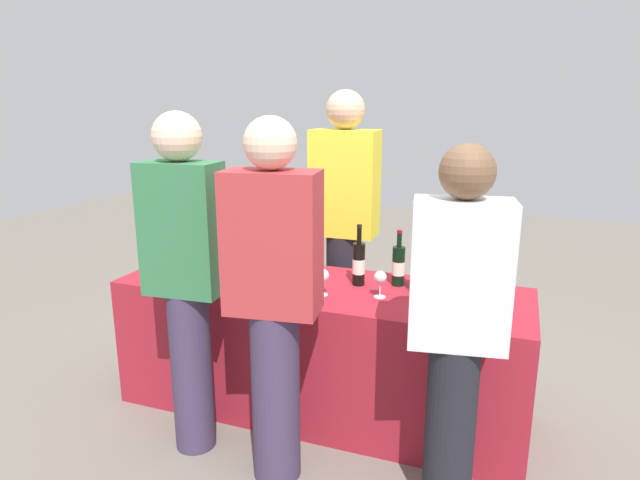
{
  "coord_description": "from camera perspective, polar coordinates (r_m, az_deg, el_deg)",
  "views": [
    {
      "loc": [
        0.94,
        -2.58,
        1.68
      ],
      "look_at": [
        0.0,
        0.0,
        0.97
      ],
      "focal_mm": 30.48,
      "sensor_mm": 36.0,
      "label": 1
    }
  ],
  "objects": [
    {
      "name": "ground_plane",
      "position": [
        3.22,
        0.0,
        -17.0
      ],
      "size": [
        12.0,
        12.0,
        0.0
      ],
      "primitive_type": "plane",
      "color": "slate"
    },
    {
      "name": "tasting_table",
      "position": [
        3.05,
        0.0,
        -11.2
      ],
      "size": [
        2.18,
        0.69,
        0.72
      ],
      "primitive_type": "cube",
      "color": "maroon",
      "rests_on": "ground_plane"
    },
    {
      "name": "wine_bottle_0",
      "position": [
        3.38,
        -13.24,
        -0.43
      ],
      "size": [
        0.08,
        0.08,
        0.31
      ],
      "color": "black",
      "rests_on": "tasting_table"
    },
    {
      "name": "wine_bottle_1",
      "position": [
        3.25,
        -11.3,
        -0.84
      ],
      "size": [
        0.08,
        0.08,
        0.33
      ],
      "color": "black",
      "rests_on": "tasting_table"
    },
    {
      "name": "wine_bottle_2",
      "position": [
        3.22,
        -9.53,
        -0.86
      ],
      "size": [
        0.07,
        0.07,
        0.33
      ],
      "color": "black",
      "rests_on": "tasting_table"
    },
    {
      "name": "wine_bottle_3",
      "position": [
        2.89,
        4.09,
        -2.45
      ],
      "size": [
        0.07,
        0.07,
        0.33
      ],
      "color": "black",
      "rests_on": "tasting_table"
    },
    {
      "name": "wine_bottle_4",
      "position": [
        2.91,
        8.24,
        -2.65
      ],
      "size": [
        0.07,
        0.07,
        0.3
      ],
      "color": "black",
      "rests_on": "tasting_table"
    },
    {
      "name": "wine_bottle_5",
      "position": [
        2.82,
        10.23,
        -3.12
      ],
      "size": [
        0.07,
        0.07,
        0.32
      ],
      "color": "black",
      "rests_on": "tasting_table"
    },
    {
      "name": "wine_glass_0",
      "position": [
        3.06,
        -10.79,
        -2.09
      ],
      "size": [
        0.07,
        0.07,
        0.14
      ],
      "color": "silver",
      "rests_on": "tasting_table"
    },
    {
      "name": "wine_glass_1",
      "position": [
        2.87,
        -3.41,
        -2.99
      ],
      "size": [
        0.07,
        0.07,
        0.14
      ],
      "color": "silver",
      "rests_on": "tasting_table"
    },
    {
      "name": "wine_glass_2",
      "position": [
        2.73,
        0.24,
        -3.86
      ],
      "size": [
        0.07,
        0.07,
        0.14
      ],
      "color": "silver",
      "rests_on": "tasting_table"
    },
    {
      "name": "wine_glass_3",
      "position": [
        2.72,
        6.35,
        -4.03
      ],
      "size": [
        0.06,
        0.06,
        0.14
      ],
      "color": "silver",
      "rests_on": "tasting_table"
    },
    {
      "name": "ice_bucket",
      "position": [
        3.23,
        -14.02,
        -1.55
      ],
      "size": [
        0.2,
        0.2,
        0.19
      ],
      "primitive_type": "cylinder",
      "color": "silver",
      "rests_on": "tasting_table"
    },
    {
      "name": "server_pouring",
      "position": [
        3.39,
        2.55,
        2.05
      ],
      "size": [
        0.41,
        0.23,
        1.74
      ],
      "rotation": [
        0.0,
        0.0,
        3.15
      ],
      "color": "black",
      "rests_on": "ground_plane"
    },
    {
      "name": "guest_0",
      "position": [
        2.59,
        -13.94,
        -3.39
      ],
      "size": [
        0.37,
        0.22,
        1.64
      ],
      "rotation": [
        0.0,
        0.0,
        0.07
      ],
      "color": "#3F3351",
      "rests_on": "ground_plane"
    },
    {
      "name": "guest_1",
      "position": [
        2.33,
        -4.9,
        -5.65
      ],
      "size": [
        0.42,
        0.27,
        1.62
      ],
      "rotation": [
        0.0,
        0.0,
        0.14
      ],
      "color": "#3F3351",
      "rests_on": "ground_plane"
    },
    {
      "name": "guest_2",
      "position": [
        2.19,
        14.17,
        -8.74
      ],
      "size": [
        0.4,
        0.26,
        1.53
      ],
      "rotation": [
        0.0,
        0.0,
        0.16
      ],
      "color": "black",
      "rests_on": "ground_plane"
    }
  ]
}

